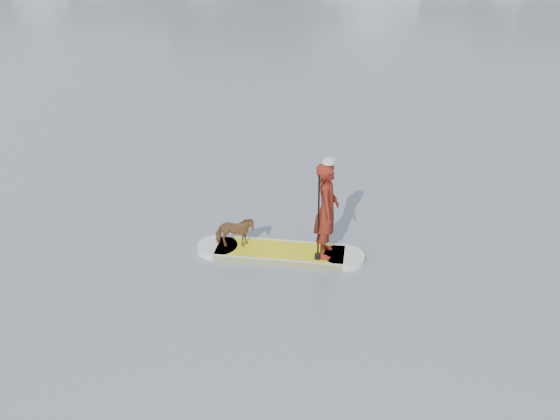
{
  "coord_description": "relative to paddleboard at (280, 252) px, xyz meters",
  "views": [
    {
      "loc": [
        -0.49,
        -9.18,
        6.51
      ],
      "look_at": [
        -1.41,
        1.13,
        1.0
      ],
      "focal_mm": 40.0,
      "sensor_mm": 36.0,
      "label": 1
    }
  ],
  "objects": [
    {
      "name": "dog",
      "position": [
        -0.89,
        0.05,
        0.38
      ],
      "size": [
        0.8,
        0.46,
        0.64
      ],
      "primitive_type": "imported",
      "rotation": [
        0.0,
        0.0,
        1.73
      ],
      "color": "brown",
      "rests_on": "paddleboard"
    },
    {
      "name": "paddler",
      "position": [
        0.88,
        -0.05,
        1.01
      ],
      "size": [
        0.46,
        0.69,
        1.9
      ],
      "primitive_type": "imported",
      "rotation": [
        0.0,
        0.0,
        1.56
      ],
      "color": "maroon",
      "rests_on": "paddleboard"
    },
    {
      "name": "white_cap",
      "position": [
        0.88,
        -0.05,
        1.99
      ],
      "size": [
        0.22,
        0.22,
        0.07
      ],
      "primitive_type": "cylinder",
      "color": "silver",
      "rests_on": "paddler"
    },
    {
      "name": "paddle",
      "position": [
        0.73,
        -0.29,
        0.74
      ],
      "size": [
        0.1,
        0.3,
        2.0
      ],
      "rotation": [
        0.0,
        0.0,
        -0.06
      ],
      "color": "black",
      "rests_on": "ground"
    },
    {
      "name": "paddleboard",
      "position": [
        0.0,
        0.0,
        0.0
      ],
      "size": [
        3.3,
        0.95,
        0.12
      ],
      "rotation": [
        0.0,
        0.0,
        -0.06
      ],
      "color": "yellow",
      "rests_on": "ground"
    },
    {
      "name": "ground",
      "position": [
        1.41,
        -1.13,
        -0.06
      ],
      "size": [
        140.0,
        140.0,
        0.0
      ],
      "primitive_type": "plane",
      "color": "slate",
      "rests_on": "ground"
    }
  ]
}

